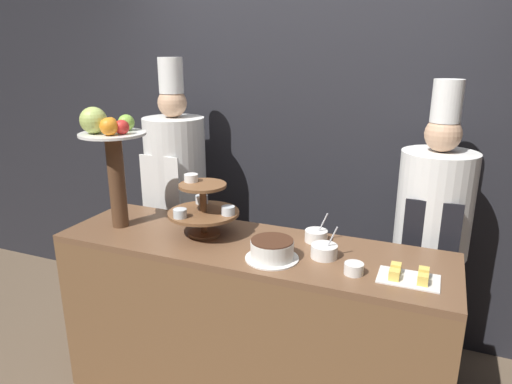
{
  "coord_description": "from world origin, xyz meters",
  "views": [
    {
      "loc": [
        0.85,
        -1.68,
        1.9
      ],
      "look_at": [
        0.0,
        0.39,
        1.21
      ],
      "focal_mm": 32.0,
      "sensor_mm": 36.0,
      "label": 1
    }
  ],
  "objects_px": {
    "serving_bowl_near": "(324,251)",
    "chef_left": "(177,187)",
    "cake_round": "(272,250)",
    "cake_square_tray": "(409,276)",
    "tiered_stand": "(203,207)",
    "serving_bowl_far": "(316,236)",
    "fruit_pedestal": "(111,148)",
    "chef_center_left": "(431,230)",
    "cup_white": "(354,269)"
  },
  "relations": [
    {
      "from": "serving_bowl_near",
      "to": "chef_left",
      "type": "relative_size",
      "value": 0.09
    },
    {
      "from": "cake_round",
      "to": "chef_left",
      "type": "bearing_deg",
      "value": 143.44
    },
    {
      "from": "cake_round",
      "to": "cake_square_tray",
      "type": "distance_m",
      "value": 0.62
    },
    {
      "from": "tiered_stand",
      "to": "cake_square_tray",
      "type": "distance_m",
      "value": 1.08
    },
    {
      "from": "cake_square_tray",
      "to": "serving_bowl_far",
      "type": "xyz_separation_m",
      "value": [
        -0.48,
        0.25,
        0.01
      ]
    },
    {
      "from": "fruit_pedestal",
      "to": "chef_left",
      "type": "bearing_deg",
      "value": 91.51
    },
    {
      "from": "serving_bowl_far",
      "to": "chef_center_left",
      "type": "xyz_separation_m",
      "value": [
        0.55,
        0.43,
        -0.04
      ]
    },
    {
      "from": "cup_white",
      "to": "serving_bowl_near",
      "type": "distance_m",
      "value": 0.2
    },
    {
      "from": "cake_round",
      "to": "serving_bowl_near",
      "type": "xyz_separation_m",
      "value": [
        0.22,
        0.11,
        -0.02
      ]
    },
    {
      "from": "fruit_pedestal",
      "to": "serving_bowl_far",
      "type": "bearing_deg",
      "value": 11.41
    },
    {
      "from": "serving_bowl_far",
      "to": "chef_left",
      "type": "height_order",
      "value": "chef_left"
    },
    {
      "from": "cup_white",
      "to": "chef_center_left",
      "type": "xyz_separation_m",
      "value": [
        0.3,
        0.72,
        -0.04
      ]
    },
    {
      "from": "serving_bowl_far",
      "to": "cake_round",
      "type": "bearing_deg",
      "value": -115.47
    },
    {
      "from": "serving_bowl_near",
      "to": "serving_bowl_far",
      "type": "height_order",
      "value": "serving_bowl_near"
    },
    {
      "from": "tiered_stand",
      "to": "chef_left",
      "type": "distance_m",
      "value": 0.78
    },
    {
      "from": "fruit_pedestal",
      "to": "serving_bowl_near",
      "type": "bearing_deg",
      "value": 2.21
    },
    {
      "from": "fruit_pedestal",
      "to": "chef_center_left",
      "type": "relative_size",
      "value": 0.38
    },
    {
      "from": "cake_square_tray",
      "to": "chef_center_left",
      "type": "distance_m",
      "value": 0.69
    },
    {
      "from": "cup_white",
      "to": "chef_left",
      "type": "height_order",
      "value": "chef_left"
    },
    {
      "from": "cup_white",
      "to": "chef_center_left",
      "type": "relative_size",
      "value": 0.05
    },
    {
      "from": "cup_white",
      "to": "cake_square_tray",
      "type": "height_order",
      "value": "same"
    },
    {
      "from": "cup_white",
      "to": "serving_bowl_near",
      "type": "bearing_deg",
      "value": 144.4
    },
    {
      "from": "cake_square_tray",
      "to": "serving_bowl_near",
      "type": "height_order",
      "value": "serving_bowl_near"
    },
    {
      "from": "tiered_stand",
      "to": "cake_round",
      "type": "distance_m",
      "value": 0.48
    },
    {
      "from": "fruit_pedestal",
      "to": "serving_bowl_far",
      "type": "xyz_separation_m",
      "value": [
        1.09,
        0.22,
        -0.42
      ]
    },
    {
      "from": "cake_round",
      "to": "serving_bowl_far",
      "type": "xyz_separation_m",
      "value": [
        0.14,
        0.29,
        -0.02
      ]
    },
    {
      "from": "fruit_pedestal",
      "to": "cake_square_tray",
      "type": "xyz_separation_m",
      "value": [
        1.57,
        -0.03,
        -0.43
      ]
    },
    {
      "from": "fruit_pedestal",
      "to": "serving_bowl_near",
      "type": "height_order",
      "value": "fruit_pedestal"
    },
    {
      "from": "tiered_stand",
      "to": "serving_bowl_far",
      "type": "xyz_separation_m",
      "value": [
        0.58,
        0.14,
        -0.13
      ]
    },
    {
      "from": "cake_round",
      "to": "serving_bowl_far",
      "type": "relative_size",
      "value": 1.58
    },
    {
      "from": "tiered_stand",
      "to": "chef_left",
      "type": "xyz_separation_m",
      "value": [
        -0.52,
        0.57,
        -0.1
      ]
    },
    {
      "from": "cake_round",
      "to": "serving_bowl_far",
      "type": "height_order",
      "value": "serving_bowl_far"
    },
    {
      "from": "serving_bowl_near",
      "to": "chef_left",
      "type": "xyz_separation_m",
      "value": [
        -1.19,
        0.61,
        0.02
      ]
    },
    {
      "from": "cup_white",
      "to": "cake_square_tray",
      "type": "bearing_deg",
      "value": 9.21
    },
    {
      "from": "serving_bowl_far",
      "to": "chef_center_left",
      "type": "distance_m",
      "value": 0.7
    },
    {
      "from": "fruit_pedestal",
      "to": "cake_square_tray",
      "type": "distance_m",
      "value": 1.63
    },
    {
      "from": "serving_bowl_near",
      "to": "cake_round",
      "type": "bearing_deg",
      "value": -153.13
    },
    {
      "from": "cake_square_tray",
      "to": "serving_bowl_far",
      "type": "height_order",
      "value": "serving_bowl_far"
    },
    {
      "from": "serving_bowl_far",
      "to": "chef_left",
      "type": "bearing_deg",
      "value": 158.7
    },
    {
      "from": "cup_white",
      "to": "serving_bowl_far",
      "type": "distance_m",
      "value": 0.38
    },
    {
      "from": "cake_round",
      "to": "serving_bowl_far",
      "type": "distance_m",
      "value": 0.32
    },
    {
      "from": "cake_round",
      "to": "chef_center_left",
      "type": "bearing_deg",
      "value": 46.3
    },
    {
      "from": "cake_round",
      "to": "serving_bowl_near",
      "type": "height_order",
      "value": "serving_bowl_near"
    },
    {
      "from": "serving_bowl_far",
      "to": "chef_center_left",
      "type": "relative_size",
      "value": 0.09
    },
    {
      "from": "cake_round",
      "to": "tiered_stand",
      "type": "bearing_deg",
      "value": 161.81
    },
    {
      "from": "cup_white",
      "to": "serving_bowl_near",
      "type": "xyz_separation_m",
      "value": [
        -0.16,
        0.12,
        0.01
      ]
    },
    {
      "from": "cup_white",
      "to": "serving_bowl_near",
      "type": "height_order",
      "value": "serving_bowl_near"
    },
    {
      "from": "cup_white",
      "to": "serving_bowl_far",
      "type": "bearing_deg",
      "value": 130.6
    },
    {
      "from": "cup_white",
      "to": "chef_left",
      "type": "relative_size",
      "value": 0.05
    },
    {
      "from": "chef_left",
      "to": "serving_bowl_near",
      "type": "bearing_deg",
      "value": -26.93
    }
  ]
}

